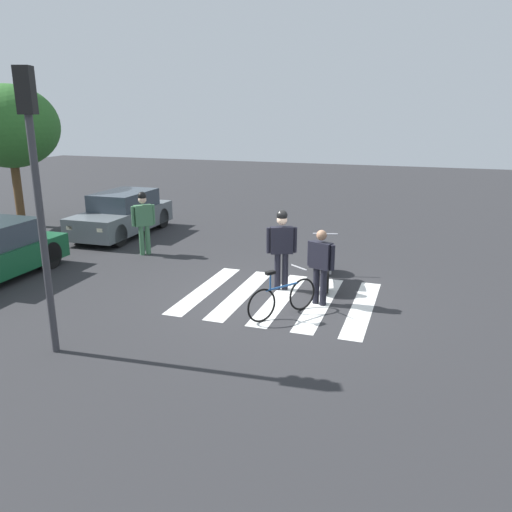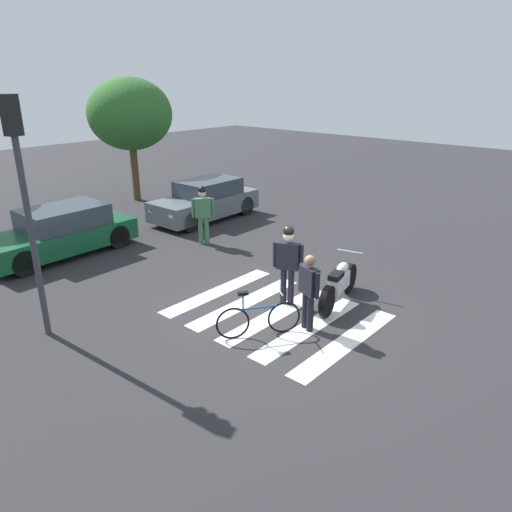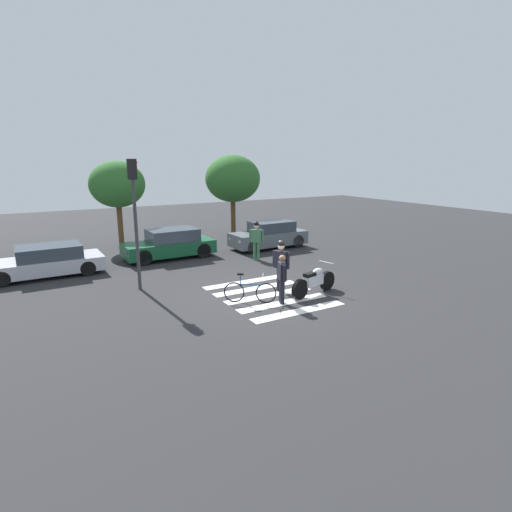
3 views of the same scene
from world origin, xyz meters
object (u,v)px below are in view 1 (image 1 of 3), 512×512
Objects in this scene: officer_on_foot at (321,263)px; traffic_light_pole at (35,171)px; officer_by_motorcycle at (282,244)px; car_grey_coupe at (123,215)px; leaning_bicycle at (282,298)px; pedestrian_bystander at (143,218)px; police_motorcycle at (325,263)px.

officer_on_foot is 0.35× the size of traffic_light_pole.
traffic_light_pole reaches higher than officer_by_motorcycle.
officer_by_motorcycle is at bearing -33.23° from traffic_light_pole.
leaning_bicycle is at bearing -126.03° from car_grey_coupe.
pedestrian_bystander is 2.78m from car_grey_coupe.
leaning_bicycle is at bearing -163.22° from officer_by_motorcycle.
officer_by_motorcycle is (0.64, 1.04, 0.18)m from officer_on_foot.
pedestrian_bystander is at bearing 70.34° from officer_by_motorcycle.
leaning_bicycle is 0.31× the size of traffic_light_pole.
police_motorcycle is 0.46× the size of traffic_light_pole.
traffic_light_pole is at bearing 144.39° from police_motorcycle.
police_motorcycle is 0.52× the size of car_grey_coupe.
police_motorcycle is at bearing -35.61° from traffic_light_pole.
police_motorcycle is 1.32× the size of officer_on_foot.
traffic_light_pole reaches higher than leaning_bicycle.
car_grey_coupe is at bearing 69.68° from police_motorcycle.
car_grey_coupe is (2.73, 7.37, 0.21)m from police_motorcycle.
traffic_light_pole reaches higher than police_motorcycle.
pedestrian_bystander reaches higher than leaning_bicycle.
officer_on_foot is 0.87× the size of officer_by_motorcycle.
car_grey_coupe is 0.89× the size of traffic_light_pole.
traffic_light_pole is at bearing 130.23° from leaning_bicycle.
officer_by_motorcycle reaches higher than leaning_bicycle.
officer_on_foot reaches higher than leaning_bicycle.
leaning_bicycle is 0.78× the size of officer_by_motorcycle.
traffic_light_pole is (-5.11, 3.66, 2.61)m from police_motorcycle.
pedestrian_bystander reaches higher than police_motorcycle.
pedestrian_bystander is at bearing 57.86° from leaning_bicycle.
officer_by_motorcycle is 5.49m from traffic_light_pole.
pedestrian_bystander is 6.48m from traffic_light_pole.
police_motorcycle is 5.49m from pedestrian_bystander.
police_motorcycle is at bearing -45.94° from officer_by_motorcycle.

